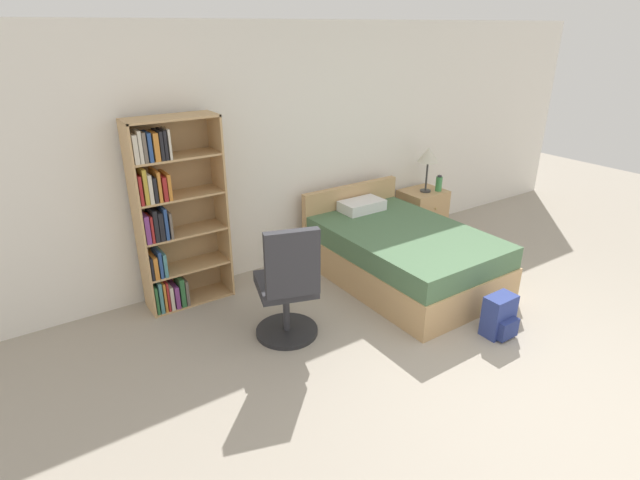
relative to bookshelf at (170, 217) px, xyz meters
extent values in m
plane|color=#A39989|center=(1.68, -2.97, -0.91)|extent=(14.00, 14.00, 0.00)
cube|color=white|center=(1.68, 0.26, 0.39)|extent=(9.00, 0.06, 2.60)
cube|color=tan|center=(-0.29, 0.00, 0.00)|extent=(0.02, 0.32, 1.82)
cube|color=tan|center=(0.51, 0.00, 0.00)|extent=(0.02, 0.32, 1.82)
cube|color=#A48256|center=(0.11, 0.15, 0.00)|extent=(0.82, 0.01, 1.82)
cube|color=tan|center=(0.11, 0.00, -0.90)|extent=(0.78, 0.31, 0.02)
cube|color=#2D6638|center=(-0.26, -0.06, -0.75)|extent=(0.02, 0.18, 0.28)
cube|color=teal|center=(-0.22, -0.04, -0.74)|extent=(0.03, 0.23, 0.31)
cube|color=orange|center=(-0.18, -0.05, -0.74)|extent=(0.02, 0.21, 0.30)
cube|color=maroon|center=(-0.15, -0.06, -0.74)|extent=(0.02, 0.20, 0.30)
cube|color=beige|center=(-0.11, -0.05, -0.77)|extent=(0.03, 0.22, 0.24)
cube|color=#7A387F|center=(-0.06, -0.05, -0.78)|extent=(0.04, 0.22, 0.23)
cube|color=#2D6638|center=(-0.01, -0.06, -0.74)|extent=(0.04, 0.19, 0.30)
cube|color=#665B51|center=(0.04, -0.06, -0.76)|extent=(0.03, 0.19, 0.26)
cube|color=tan|center=(0.11, 0.00, -0.54)|extent=(0.78, 0.31, 0.02)
cube|color=black|center=(-0.26, -0.03, -0.42)|extent=(0.02, 0.24, 0.22)
cube|color=orange|center=(-0.22, -0.04, -0.42)|extent=(0.04, 0.23, 0.22)
cube|color=navy|center=(-0.18, -0.04, -0.40)|extent=(0.03, 0.23, 0.26)
cube|color=teal|center=(-0.14, -0.03, -0.41)|extent=(0.03, 0.26, 0.23)
cube|color=tan|center=(0.11, 0.00, -0.17)|extent=(0.78, 0.31, 0.02)
cube|color=#7A387F|center=(-0.25, -0.03, -0.03)|extent=(0.04, 0.25, 0.26)
cube|color=maroon|center=(-0.21, -0.06, -0.04)|extent=(0.02, 0.18, 0.25)
cube|color=black|center=(-0.17, -0.03, -0.02)|extent=(0.04, 0.24, 0.30)
cube|color=black|center=(-0.12, -0.03, -0.03)|extent=(0.04, 0.26, 0.27)
cube|color=navy|center=(-0.08, -0.05, -0.02)|extent=(0.03, 0.21, 0.30)
cube|color=#665B51|center=(-0.04, -0.03, -0.04)|extent=(0.02, 0.26, 0.25)
cube|color=tan|center=(0.11, 0.00, 0.19)|extent=(0.78, 0.31, 0.02)
cube|color=maroon|center=(-0.26, -0.06, 0.33)|extent=(0.03, 0.18, 0.26)
cube|color=gold|center=(-0.21, -0.05, 0.35)|extent=(0.03, 0.21, 0.31)
cube|color=beige|center=(-0.17, -0.03, 0.33)|extent=(0.03, 0.25, 0.26)
cube|color=black|center=(-0.13, -0.06, 0.31)|extent=(0.03, 0.20, 0.23)
cube|color=orange|center=(-0.09, -0.03, 0.34)|extent=(0.03, 0.25, 0.27)
cube|color=maroon|center=(-0.05, -0.03, 0.31)|extent=(0.04, 0.25, 0.22)
cube|color=orange|center=(-0.01, -0.03, 0.32)|extent=(0.03, 0.25, 0.24)
cube|color=tan|center=(0.11, 0.00, 0.55)|extent=(0.78, 0.31, 0.02)
cube|color=beige|center=(-0.25, -0.06, 0.69)|extent=(0.04, 0.20, 0.24)
cube|color=beige|center=(-0.21, -0.04, 0.70)|extent=(0.03, 0.23, 0.27)
cube|color=#665B51|center=(-0.17, -0.04, 0.69)|extent=(0.03, 0.24, 0.26)
cube|color=navy|center=(-0.13, -0.06, 0.69)|extent=(0.03, 0.18, 0.25)
cube|color=orange|center=(-0.08, -0.06, 0.68)|extent=(0.04, 0.19, 0.24)
cube|color=black|center=(-0.03, -0.04, 0.69)|extent=(0.03, 0.23, 0.25)
cube|color=black|center=(0.00, -0.05, 0.69)|extent=(0.03, 0.21, 0.26)
cube|color=beige|center=(0.04, -0.06, 0.69)|extent=(0.02, 0.19, 0.26)
cube|color=tan|center=(0.11, 0.00, 0.90)|extent=(0.82, 0.32, 0.02)
cube|color=tan|center=(2.16, -0.89, -0.73)|extent=(1.32, 1.96, 0.36)
cube|color=#4C704C|center=(2.16, -0.89, -0.44)|extent=(1.29, 1.92, 0.22)
cube|color=tan|center=(2.16, 0.05, -0.50)|extent=(1.32, 0.08, 0.83)
cube|color=white|center=(2.16, -0.16, -0.27)|extent=(0.50, 0.30, 0.12)
cylinder|color=#232326|center=(0.61, -1.06, -0.89)|extent=(0.55, 0.55, 0.04)
cylinder|color=#333338|center=(0.61, -1.06, -0.67)|extent=(0.06, 0.06, 0.40)
cube|color=#2D2D33|center=(0.61, -1.06, -0.42)|extent=(0.60, 0.60, 0.10)
cube|color=#2D2D33|center=(0.52, -1.33, -0.09)|extent=(0.44, 0.21, 0.56)
cube|color=tan|center=(3.27, -0.04, -0.62)|extent=(0.54, 0.45, 0.59)
sphere|color=tan|center=(3.27, -0.28, -0.50)|extent=(0.02, 0.02, 0.02)
cylinder|color=#333333|center=(3.26, -0.08, -0.31)|extent=(0.13, 0.13, 0.02)
cylinder|color=#333333|center=(3.26, -0.08, -0.12)|extent=(0.02, 0.02, 0.37)
cone|color=beige|center=(3.26, -0.08, 0.16)|extent=(0.26, 0.26, 0.18)
cylinder|color=#3F8C4C|center=(3.41, -0.15, -0.23)|extent=(0.08, 0.08, 0.18)
cylinder|color=#2D2D33|center=(3.41, -0.15, -0.13)|extent=(0.05, 0.05, 0.02)
cube|color=navy|center=(2.16, -2.12, -0.72)|extent=(0.28, 0.17, 0.38)
cube|color=navy|center=(2.16, -2.24, -0.81)|extent=(0.21, 0.06, 0.17)
camera|label=1|loc=(-1.27, -4.36, 1.64)|focal=28.00mm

